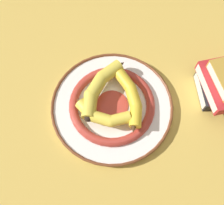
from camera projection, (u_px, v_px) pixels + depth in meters
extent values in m
plane|color=gold|center=(117.00, 95.00, 0.79)|extent=(2.80, 2.80, 0.00)
cylinder|color=white|center=(112.00, 106.00, 0.76)|extent=(0.35, 0.35, 0.02)
torus|color=#AD382D|center=(112.00, 105.00, 0.75)|extent=(0.25, 0.25, 0.03)
cylinder|color=#AD382D|center=(112.00, 105.00, 0.75)|extent=(0.09, 0.09, 0.00)
torus|color=brown|center=(112.00, 105.00, 0.75)|extent=(0.35, 0.35, 0.01)
cylinder|color=gold|center=(136.00, 117.00, 0.71)|extent=(0.07, 0.06, 0.03)
cylinder|color=gold|center=(133.00, 97.00, 0.73)|extent=(0.06, 0.04, 0.03)
cylinder|color=gold|center=(125.00, 80.00, 0.75)|extent=(0.06, 0.05, 0.03)
sphere|color=gold|center=(136.00, 107.00, 0.72)|extent=(0.03, 0.03, 0.03)
sphere|color=gold|center=(131.00, 88.00, 0.74)|extent=(0.03, 0.03, 0.03)
cone|color=#472D19|center=(135.00, 127.00, 0.69)|extent=(0.04, 0.04, 0.03)
sphere|color=black|center=(119.00, 73.00, 0.76)|extent=(0.02, 0.02, 0.02)
cylinder|color=gold|center=(111.00, 71.00, 0.76)|extent=(0.06, 0.07, 0.04)
cylinder|color=gold|center=(97.00, 87.00, 0.74)|extent=(0.07, 0.07, 0.04)
cylinder|color=gold|center=(90.00, 107.00, 0.71)|extent=(0.08, 0.06, 0.04)
sphere|color=gold|center=(102.00, 78.00, 0.75)|extent=(0.04, 0.04, 0.04)
sphere|color=gold|center=(91.00, 96.00, 0.73)|extent=(0.04, 0.04, 0.04)
cone|color=#472D19|center=(120.00, 65.00, 0.77)|extent=(0.04, 0.04, 0.03)
sphere|color=black|center=(88.00, 118.00, 0.70)|extent=(0.02, 0.02, 0.02)
cylinder|color=yellow|center=(86.00, 109.00, 0.72)|extent=(0.06, 0.05, 0.03)
cylinder|color=yellow|center=(102.00, 119.00, 0.70)|extent=(0.06, 0.06, 0.03)
cylinder|color=yellow|center=(120.00, 119.00, 0.70)|extent=(0.04, 0.06, 0.03)
sphere|color=yellow|center=(92.00, 116.00, 0.71)|extent=(0.03, 0.03, 0.03)
sphere|color=yellow|center=(111.00, 121.00, 0.70)|extent=(0.03, 0.03, 0.03)
cone|color=#472D19|center=(80.00, 103.00, 0.72)|extent=(0.04, 0.03, 0.02)
sphere|color=black|center=(130.00, 117.00, 0.71)|extent=(0.02, 0.02, 0.02)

